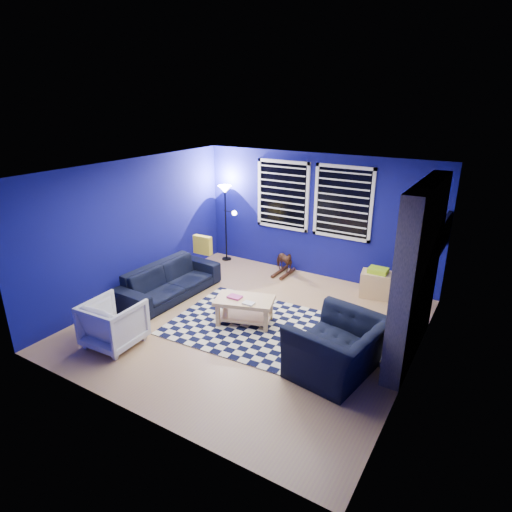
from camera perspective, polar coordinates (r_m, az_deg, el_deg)
The scene contains 18 objects.
floor at distance 7.10m, azimuth -0.65°, elevation -9.07°, with size 5.00×5.00×0.00m, color tan.
ceiling at distance 6.26m, azimuth -0.75°, elevation 11.27°, with size 5.00×5.00×0.00m, color white.
wall_back at distance 8.70m, azimuth 8.03°, elevation 5.27°, with size 5.00×5.00×0.00m, color navy.
wall_left at distance 8.11m, azimuth -15.93°, elevation 3.56°, with size 5.00×5.00×0.00m, color navy.
wall_right at distance 5.76m, azimuth 21.02°, elevation -3.97°, with size 5.00×5.00×0.00m, color navy.
fireplace at distance 6.26m, azimuth 20.59°, elevation -2.51°, with size 0.65×2.00×2.50m.
window_left at distance 8.89m, azimuth 3.57°, elevation 8.09°, with size 1.17×0.06×1.42m.
window_right at distance 8.39m, azimuth 11.51°, elevation 6.96°, with size 1.17×0.06×1.42m.
tv at distance 7.59m, azimuth 23.70°, elevation 2.64°, with size 0.07×1.00×0.58m.
rug at distance 7.06m, azimuth -0.62°, elevation -9.17°, with size 2.50×2.00×0.02m, color black.
sofa at distance 8.08m, azimuth -11.49°, elevation -3.30°, with size 0.81×2.07×0.61m, color black.
armchair_big at distance 5.87m, azimuth 10.79°, elevation -11.94°, with size 1.04×1.19×0.78m, color black.
armchair_bent at distance 6.75m, azimuth -18.44°, elevation -8.49°, with size 0.75×0.78×0.71m, color gray.
rocking_horse at distance 8.89m, azimuth 3.69°, elevation -0.66°, with size 0.55×0.25×0.46m, color #452A16.
coffee_table at distance 6.98m, azimuth -1.55°, elevation -6.63°, with size 1.05×0.80×0.46m.
cabinet at distance 8.23m, azimuth 15.79°, elevation -3.62°, with size 0.63×0.48×0.57m.
floor_lamp at distance 9.41m, azimuth -4.06°, elevation 7.48°, with size 0.46×0.28×1.70m.
throw_pillow at distance 8.40m, azimuth -7.12°, elevation 1.47°, with size 0.38×0.12×0.37m, color gold.
Camera 1 is at (3.26, -5.25, 3.50)m, focal length 30.00 mm.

